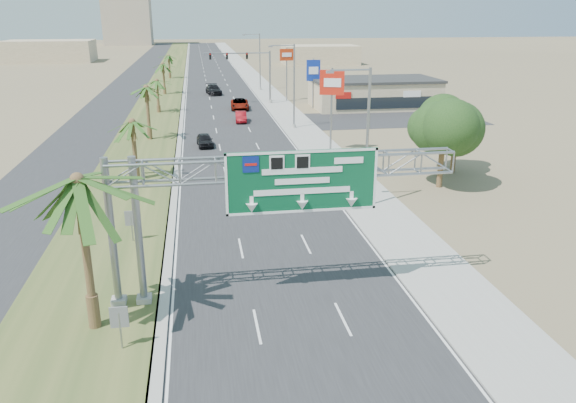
{
  "coord_description": "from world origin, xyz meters",
  "views": [
    {
      "loc": [
        -4.2,
        -15.2,
        13.5
      ],
      "look_at": [
        0.23,
        12.0,
        4.2
      ],
      "focal_mm": 35.0,
      "sensor_mm": 36.0,
      "label": 1
    }
  ],
  "objects_px": {
    "palm_near": "(77,181)",
    "signal_mast": "(257,72)",
    "store_building": "(374,94)",
    "pole_sign_red_far": "(287,59)",
    "car_far": "(214,90)",
    "pole_sign_red_near": "(332,87)",
    "sign_gantry": "(268,179)",
    "car_mid_lane": "(241,117)",
    "car_left_lane": "(205,140)",
    "pole_sign_blue": "(313,72)",
    "car_right_lane": "(240,104)"
  },
  "relations": [
    {
      "from": "sign_gantry",
      "to": "signal_mast",
      "type": "xyz_separation_m",
      "value": [
        6.23,
        62.05,
        -1.21
      ]
    },
    {
      "from": "sign_gantry",
      "to": "pole_sign_red_far",
      "type": "height_order",
      "value": "pole_sign_red_far"
    },
    {
      "from": "store_building",
      "to": "car_left_lane",
      "type": "xyz_separation_m",
      "value": [
        -25.52,
        -22.18,
        -1.33
      ]
    },
    {
      "from": "pole_sign_red_near",
      "to": "pole_sign_red_far",
      "type": "height_order",
      "value": "pole_sign_red_near"
    },
    {
      "from": "palm_near",
      "to": "sign_gantry",
      "type": "bearing_deg",
      "value": 13.32
    },
    {
      "from": "sign_gantry",
      "to": "pole_sign_red_near",
      "type": "distance_m",
      "value": 30.77
    },
    {
      "from": "store_building",
      "to": "car_mid_lane",
      "type": "xyz_separation_m",
      "value": [
        -20.58,
        -8.79,
        -1.34
      ]
    },
    {
      "from": "car_mid_lane",
      "to": "pole_sign_red_far",
      "type": "xyz_separation_m",
      "value": [
        8.75,
        17.05,
        5.92
      ]
    },
    {
      "from": "signal_mast",
      "to": "pole_sign_red_near",
      "type": "distance_m",
      "value": 33.24
    },
    {
      "from": "pole_sign_red_near",
      "to": "pole_sign_blue",
      "type": "bearing_deg",
      "value": 81.99
    },
    {
      "from": "car_right_lane",
      "to": "pole_sign_red_near",
      "type": "bearing_deg",
      "value": -73.5
    },
    {
      "from": "car_right_lane",
      "to": "pole_sign_blue",
      "type": "relative_size",
      "value": 0.76
    },
    {
      "from": "car_far",
      "to": "car_right_lane",
      "type": "bearing_deg",
      "value": -85.66
    },
    {
      "from": "signal_mast",
      "to": "car_right_lane",
      "type": "bearing_deg",
      "value": -123.26
    },
    {
      "from": "palm_near",
      "to": "car_far",
      "type": "distance_m",
      "value": 76.55
    },
    {
      "from": "signal_mast",
      "to": "car_far",
      "type": "xyz_separation_m",
      "value": [
        -6.31,
        11.9,
        -4.03
      ]
    },
    {
      "from": "sign_gantry",
      "to": "store_building",
      "type": "relative_size",
      "value": 0.93
    },
    {
      "from": "palm_near",
      "to": "signal_mast",
      "type": "relative_size",
      "value": 0.81
    },
    {
      "from": "palm_near",
      "to": "pole_sign_red_far",
      "type": "bearing_deg",
      "value": 73.71
    },
    {
      "from": "sign_gantry",
      "to": "palm_near",
      "type": "xyz_separation_m",
      "value": [
        -8.14,
        -1.93,
        0.87
      ]
    },
    {
      "from": "pole_sign_blue",
      "to": "sign_gantry",
      "type": "bearing_deg",
      "value": -103.82
    },
    {
      "from": "store_building",
      "to": "pole_sign_blue",
      "type": "height_order",
      "value": "pole_sign_blue"
    },
    {
      "from": "sign_gantry",
      "to": "car_left_lane",
      "type": "distance_m",
      "value": 34.41
    },
    {
      "from": "signal_mast",
      "to": "pole_sign_blue",
      "type": "bearing_deg",
      "value": -34.52
    },
    {
      "from": "store_building",
      "to": "pole_sign_red_far",
      "type": "xyz_separation_m",
      "value": [
        -11.83,
        8.26,
        4.58
      ]
    },
    {
      "from": "pole_sign_blue",
      "to": "car_far",
      "type": "bearing_deg",
      "value": 129.18
    },
    {
      "from": "palm_near",
      "to": "signal_mast",
      "type": "xyz_separation_m",
      "value": [
        14.37,
        63.97,
        -2.08
      ]
    },
    {
      "from": "sign_gantry",
      "to": "car_mid_lane",
      "type": "bearing_deg",
      "value": 87.0
    },
    {
      "from": "pole_sign_red_near",
      "to": "signal_mast",
      "type": "bearing_deg",
      "value": 96.62
    },
    {
      "from": "store_building",
      "to": "car_right_lane",
      "type": "relative_size",
      "value": 3.27
    },
    {
      "from": "signal_mast",
      "to": "pole_sign_red_far",
      "type": "bearing_deg",
      "value": 24.6
    },
    {
      "from": "car_far",
      "to": "pole_sign_red_near",
      "type": "bearing_deg",
      "value": -83.81
    },
    {
      "from": "pole_sign_red_near",
      "to": "pole_sign_red_far",
      "type": "relative_size",
      "value": 1.01
    },
    {
      "from": "pole_sign_red_near",
      "to": "pole_sign_blue",
      "type": "height_order",
      "value": "pole_sign_red_near"
    },
    {
      "from": "car_left_lane",
      "to": "pole_sign_red_near",
      "type": "height_order",
      "value": "pole_sign_red_near"
    },
    {
      "from": "store_building",
      "to": "car_left_lane",
      "type": "bearing_deg",
      "value": -139.01
    },
    {
      "from": "sign_gantry",
      "to": "car_left_lane",
      "type": "height_order",
      "value": "sign_gantry"
    },
    {
      "from": "sign_gantry",
      "to": "pole_sign_red_far",
      "type": "distance_m",
      "value": 65.31
    },
    {
      "from": "sign_gantry",
      "to": "car_right_lane",
      "type": "xyz_separation_m",
      "value": [
        3.12,
        57.3,
        -5.29
      ]
    },
    {
      "from": "store_building",
      "to": "car_left_lane",
      "type": "relative_size",
      "value": 4.6
    },
    {
      "from": "car_mid_lane",
      "to": "car_right_lane",
      "type": "bearing_deg",
      "value": 89.36
    },
    {
      "from": "car_far",
      "to": "pole_sign_red_far",
      "type": "xyz_separation_m",
      "value": [
        11.31,
        -9.62,
        5.76
      ]
    },
    {
      "from": "car_left_lane",
      "to": "pole_sign_blue",
      "type": "height_order",
      "value": "pole_sign_blue"
    },
    {
      "from": "pole_sign_red_near",
      "to": "store_building",
      "type": "bearing_deg",
      "value": 64.29
    },
    {
      "from": "store_building",
      "to": "car_right_lane",
      "type": "height_order",
      "value": "store_building"
    },
    {
      "from": "car_mid_lane",
      "to": "pole_sign_red_near",
      "type": "height_order",
      "value": "pole_sign_red_near"
    },
    {
      "from": "pole_sign_blue",
      "to": "car_left_lane",
      "type": "bearing_deg",
      "value": -125.71
    },
    {
      "from": "store_building",
      "to": "car_far",
      "type": "bearing_deg",
      "value": 142.31
    },
    {
      "from": "car_left_lane",
      "to": "pole_sign_red_near",
      "type": "relative_size",
      "value": 0.47
    },
    {
      "from": "car_left_lane",
      "to": "palm_near",
      "type": "bearing_deg",
      "value": -103.28
    }
  ]
}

